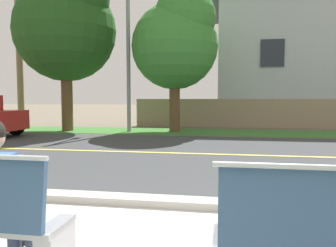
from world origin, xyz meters
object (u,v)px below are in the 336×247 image
(streetlamp, at_px, (130,43))
(shade_tree_left, at_px, (177,40))
(shade_tree_far_left, at_px, (67,23))
(seated_person_blue, at_px, (1,187))

(streetlamp, bearing_deg, shade_tree_left, 2.52)
(shade_tree_far_left, bearing_deg, streetlamp, 6.18)
(seated_person_blue, bearing_deg, shade_tree_left, 90.66)
(streetlamp, bearing_deg, seated_person_blue, -79.21)
(shade_tree_left, bearing_deg, shade_tree_far_left, -175.40)
(streetlamp, xyz_separation_m, shade_tree_left, (2.01, 0.09, 0.11))
(streetlamp, height_order, shade_tree_far_left, shade_tree_far_left)
(shade_tree_far_left, bearing_deg, shade_tree_left, 4.60)
(shade_tree_left, bearing_deg, seated_person_blue, -89.34)
(streetlamp, height_order, shade_tree_left, streetlamp)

